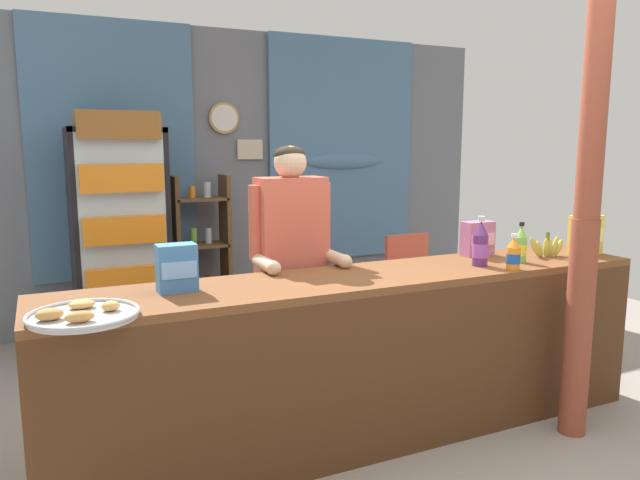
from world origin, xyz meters
TOP-DOWN VIEW (x-y plane):
  - ground_plane at (0.00, 1.19)m, footprint 7.73×7.73m
  - back_wall_curtained at (0.00, 3.02)m, footprint 5.02×0.22m
  - stall_counter at (-0.14, 0.26)m, footprint 3.37×0.60m
  - timber_post at (0.93, -0.09)m, footprint 0.17×0.15m
  - drink_fridge at (-1.17, 2.41)m, footprint 0.69×0.73m
  - bottle_shelf_rack at (-0.45, 2.74)m, footprint 0.48×0.28m
  - plastic_lawn_chair at (1.07, 1.96)m, footprint 0.45×0.45m
  - shopkeeper at (-0.39, 0.85)m, footprint 0.51×0.42m
  - soda_bottle_grape_soda at (0.56, 0.31)m, footprint 0.09×0.09m
  - soda_bottle_lime_soda at (0.85, 0.29)m, footprint 0.07×0.07m
  - soda_bottle_orange_soda at (0.66, 0.15)m, footprint 0.08×0.08m
  - snack_box_wafer at (0.76, 0.58)m, footprint 0.20×0.10m
  - snack_box_instant_noodle at (1.42, 0.33)m, footprint 0.20×0.11m
  - snack_box_biscuit at (-1.14, 0.45)m, footprint 0.18×0.12m
  - pastry_tray at (-1.58, 0.15)m, footprint 0.44×0.44m
  - banana_bunch at (1.13, 0.36)m, footprint 0.28×0.06m

SIDE VIEW (x-z plane):
  - ground_plane at x=0.00m, z-range 0.00..0.00m
  - plastic_lawn_chair at x=1.07m, z-range 0.06..0.92m
  - stall_counter at x=-0.14m, z-range 0.11..1.03m
  - bottle_shelf_rack at x=-0.45m, z-range 0.03..1.37m
  - pastry_tray at x=-1.58m, z-range 0.91..0.97m
  - banana_bunch at x=1.13m, z-range 0.90..1.06m
  - soda_bottle_orange_soda at x=0.66m, z-range 0.90..1.11m
  - shopkeeper at x=-0.39m, z-range 0.20..1.81m
  - drink_fridge at x=-1.17m, z-range 0.09..1.93m
  - soda_bottle_lime_soda at x=0.85m, z-range 0.90..1.14m
  - snack_box_wafer at x=0.76m, z-range 0.92..1.13m
  - snack_box_biscuit at x=-1.14m, z-range 0.92..1.15m
  - soda_bottle_grape_soda at x=0.56m, z-range 0.90..1.19m
  - snack_box_instant_noodle at x=1.42m, z-range 0.92..1.17m
  - timber_post at x=0.93m, z-range -0.05..2.38m
  - back_wall_curtained at x=0.00m, z-range 0.03..2.66m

